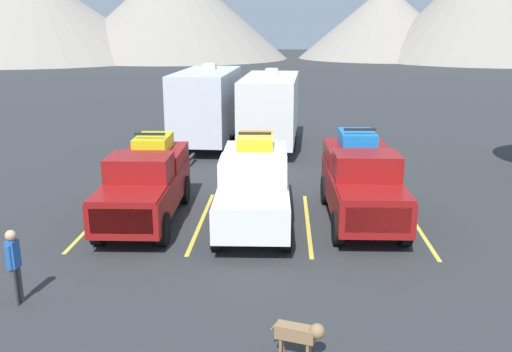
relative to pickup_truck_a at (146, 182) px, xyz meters
name	(u,v)px	position (x,y,z in m)	size (l,w,h in m)	color
ground_plane	(255,218)	(3.35, 0.28, -1.21)	(240.00, 240.00, 0.00)	#2D3033
pickup_truck_a	(146,182)	(0.00, 0.00, 0.00)	(2.17, 5.62, 2.59)	maroon
pickup_truck_b	(254,184)	(3.34, -0.09, 0.02)	(2.26, 5.78, 2.66)	white
pickup_truck_c	(361,180)	(6.63, 0.30, 0.06)	(2.22, 5.42, 2.75)	maroon
lot_stripe_a	(97,219)	(-1.59, -0.10, -1.21)	(0.12, 5.50, 0.01)	gold
lot_stripe_b	(202,221)	(1.71, -0.10, -1.21)	(0.12, 5.50, 0.01)	gold
lot_stripe_c	(308,223)	(5.00, -0.10, -1.21)	(0.12, 5.50, 0.01)	gold
lot_stripe_d	(416,225)	(8.30, -0.10, -1.21)	(0.12, 5.50, 0.01)	gold
camper_trailer_a	(207,104)	(0.41, 10.99, 0.90)	(2.90, 7.99, 4.01)	silver
camper_trailer_b	(270,107)	(3.54, 10.62, 0.79)	(2.87, 8.02, 3.79)	white
person_a	(14,262)	(-1.52, -5.53, -0.23)	(0.23, 0.38, 1.71)	#3F3F42
dog	(302,333)	(4.60, -7.27, -0.71)	(0.99, 0.49, 0.74)	olive
mountain_ridge	(234,12)	(-4.55, 81.32, 6.61)	(141.75, 47.18, 17.87)	gray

